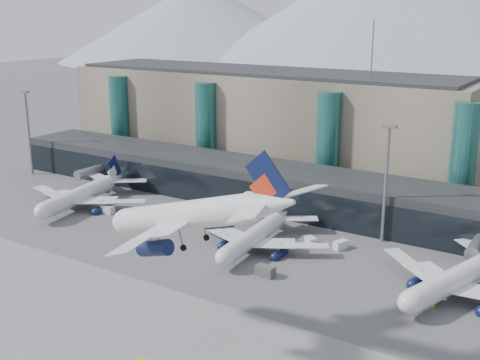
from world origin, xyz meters
name	(u,v)px	position (x,y,z in m)	size (l,w,h in m)	color
ground	(127,292)	(0.00, 0.00, 0.00)	(900.00, 900.00, 0.00)	#515154
runway_strip	(62,328)	(0.00, -15.00, 0.02)	(400.00, 40.00, 0.04)	slate
runway_markings	(62,328)	(0.00, -15.00, 0.05)	(128.00, 1.00, 0.02)	gold
concourse	(282,188)	(-0.02, 57.73, 4.97)	(170.00, 27.00, 10.00)	black
terminal_main	(261,119)	(-25.00, 90.00, 15.44)	(130.00, 30.00, 31.00)	gray
teal_towers	(263,136)	(-14.99, 74.01, 14.01)	(116.40, 19.40, 46.00)	#23625C
lightmast_left	(28,128)	(-80.00, 45.00, 14.42)	(3.00, 1.20, 25.60)	slate
lightmast_mid	(386,177)	(30.00, 48.00, 14.42)	(3.00, 1.20, 25.60)	slate
hero_jet	(200,209)	(22.34, -8.05, 21.92)	(35.49, 35.89, 11.60)	silver
jet_parked_left	(87,188)	(-43.37, 32.46, 4.43)	(35.89, 36.21, 11.71)	silver
jet_parked_mid	(259,228)	(8.72, 31.53, 4.03)	(32.98, 32.48, 10.65)	silver
jet_parked_right	(465,268)	(50.56, 32.39, 4.39)	(34.34, 36.13, 11.60)	silver
veh_a	(108,209)	(-34.00, 30.11, 0.95)	(3.36, 1.89, 1.89)	silver
veh_b	(210,225)	(-6.18, 34.65, 0.76)	(2.63, 1.62, 1.52)	yellow
veh_c	(265,271)	(17.47, 19.00, 1.01)	(3.64, 1.92, 2.02)	#49494E
veh_d	(340,245)	(24.10, 39.14, 0.91)	(3.17, 1.70, 1.81)	silver
veh_e	(427,297)	(46.20, 24.54, 0.93)	(3.27, 1.86, 1.86)	yellow
veh_f	(97,188)	(-49.44, 41.90, 1.00)	(3.58, 1.89, 2.00)	#49494E
veh_g	(311,241)	(17.66, 38.21, 0.79)	(2.70, 1.57, 1.57)	silver
veh_h	(130,225)	(-21.25, 24.36, 1.03)	(3.71, 1.96, 2.05)	yellow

